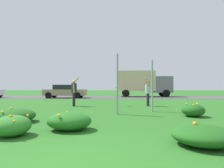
{
  "coord_description": "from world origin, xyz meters",
  "views": [
    {
      "loc": [
        0.92,
        -2.68,
        1.2
      ],
      "look_at": [
        0.6,
        7.0,
        1.36
      ],
      "focal_mm": 29.95,
      "sensor_mm": 36.0,
      "label": 1
    }
  ],
  "objects_px": {
    "sign_post_by_roadside": "(152,86)",
    "car_tan_center_left": "(65,91)",
    "box_truck_gray": "(143,82)",
    "person_catcher_red_cap_gray_shirt": "(148,91)",
    "person_thrower_dark_shirt": "(74,90)",
    "frisbee_pale_blue": "(117,88)",
    "sign_post_near_path": "(118,84)"
  },
  "relations": [
    {
      "from": "sign_post_by_roadside",
      "to": "person_catcher_red_cap_gray_shirt",
      "type": "distance_m",
      "value": 2.65
    },
    {
      "from": "person_catcher_red_cap_gray_shirt",
      "to": "box_truck_gray",
      "type": "xyz_separation_m",
      "value": [
        1.26,
        11.85,
        0.86
      ]
    },
    {
      "from": "sign_post_near_path",
      "to": "person_thrower_dark_shirt",
      "type": "bearing_deg",
      "value": 128.94
    },
    {
      "from": "sign_post_by_roadside",
      "to": "frisbee_pale_blue",
      "type": "height_order",
      "value": "sign_post_by_roadside"
    },
    {
      "from": "person_catcher_red_cap_gray_shirt",
      "to": "sign_post_near_path",
      "type": "bearing_deg",
      "value": -117.81
    },
    {
      "from": "person_thrower_dark_shirt",
      "to": "frisbee_pale_blue",
      "type": "relative_size",
      "value": 7.14
    },
    {
      "from": "car_tan_center_left",
      "to": "person_thrower_dark_shirt",
      "type": "bearing_deg",
      "value": -70.68
    },
    {
      "from": "sign_post_near_path",
      "to": "sign_post_by_roadside",
      "type": "distance_m",
      "value": 1.97
    },
    {
      "from": "sign_post_by_roadside",
      "to": "car_tan_center_left",
      "type": "bearing_deg",
      "value": 123.89
    },
    {
      "from": "sign_post_by_roadside",
      "to": "sign_post_near_path",
      "type": "bearing_deg",
      "value": -149.92
    },
    {
      "from": "frisbee_pale_blue",
      "to": "car_tan_center_left",
      "type": "bearing_deg",
      "value": 123.74
    },
    {
      "from": "frisbee_pale_blue",
      "to": "car_tan_center_left",
      "type": "height_order",
      "value": "car_tan_center_left"
    },
    {
      "from": "sign_post_near_path",
      "to": "frisbee_pale_blue",
      "type": "relative_size",
      "value": 10.31
    },
    {
      "from": "sign_post_by_roadside",
      "to": "person_thrower_dark_shirt",
      "type": "relative_size",
      "value": 1.36
    },
    {
      "from": "sign_post_by_roadside",
      "to": "person_catcher_red_cap_gray_shirt",
      "type": "bearing_deg",
      "value": 85.61
    },
    {
      "from": "person_catcher_red_cap_gray_shirt",
      "to": "frisbee_pale_blue",
      "type": "relative_size",
      "value": 6.78
    },
    {
      "from": "sign_post_by_roadside",
      "to": "frisbee_pale_blue",
      "type": "bearing_deg",
      "value": 124.36
    },
    {
      "from": "person_catcher_red_cap_gray_shirt",
      "to": "box_truck_gray",
      "type": "relative_size",
      "value": 0.26
    },
    {
      "from": "sign_post_by_roadside",
      "to": "frisbee_pale_blue",
      "type": "relative_size",
      "value": 9.73
    },
    {
      "from": "frisbee_pale_blue",
      "to": "person_catcher_red_cap_gray_shirt",
      "type": "bearing_deg",
      "value": 1.34
    },
    {
      "from": "box_truck_gray",
      "to": "sign_post_near_path",
      "type": "bearing_deg",
      "value": -101.55
    },
    {
      "from": "sign_post_near_path",
      "to": "person_catcher_red_cap_gray_shirt",
      "type": "distance_m",
      "value": 4.1
    },
    {
      "from": "sign_post_by_roadside",
      "to": "person_thrower_dark_shirt",
      "type": "distance_m",
      "value": 5.07
    },
    {
      "from": "person_catcher_red_cap_gray_shirt",
      "to": "box_truck_gray",
      "type": "height_order",
      "value": "box_truck_gray"
    },
    {
      "from": "sign_post_by_roadside",
      "to": "box_truck_gray",
      "type": "xyz_separation_m",
      "value": [
        1.46,
        14.47,
        0.54
      ]
    },
    {
      "from": "person_thrower_dark_shirt",
      "to": "person_catcher_red_cap_gray_shirt",
      "type": "height_order",
      "value": "person_thrower_dark_shirt"
    },
    {
      "from": "sign_post_near_path",
      "to": "sign_post_by_roadside",
      "type": "relative_size",
      "value": 1.06
    },
    {
      "from": "sign_post_by_roadside",
      "to": "car_tan_center_left",
      "type": "relative_size",
      "value": 0.56
    },
    {
      "from": "box_truck_gray",
      "to": "person_thrower_dark_shirt",
      "type": "bearing_deg",
      "value": -116.09
    },
    {
      "from": "car_tan_center_left",
      "to": "sign_post_by_roadside",
      "type": "bearing_deg",
      "value": -56.11
    },
    {
      "from": "person_thrower_dark_shirt",
      "to": "person_catcher_red_cap_gray_shirt",
      "type": "xyz_separation_m",
      "value": [
        4.65,
        0.21,
        -0.04
      ]
    },
    {
      "from": "box_truck_gray",
      "to": "car_tan_center_left",
      "type": "bearing_deg",
      "value": -160.12
    }
  ]
}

